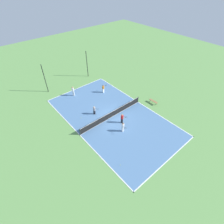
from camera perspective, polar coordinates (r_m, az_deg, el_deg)
The scene contains 14 objects.
ground_plane at distance 24.85m, azimuth 0.00°, elevation -1.58°, with size 80.00×80.00×0.00m, color #60934C.
court_surface at distance 24.84m, azimuth 0.00°, elevation -1.56°, with size 10.85×19.15×0.02m.
tennis_net at distance 24.49m, azimuth 0.00°, elevation -0.64°, with size 10.65×0.10×1.02m.
bench at distance 27.80m, azimuth 13.35°, elevation 3.45°, with size 0.36×1.45×0.45m.
player_far_white at distance 29.07m, azimuth -12.60°, elevation 6.87°, with size 0.89×0.89×1.70m.
player_center_orange at distance 29.29m, azimuth -2.87°, elevation 7.77°, with size 0.95×0.40×1.44m.
player_near_white at distance 22.28m, azimuth 3.58°, elevation -4.78°, with size 0.57×0.99×1.46m.
player_baseline_gray at distance 24.92m, azimuth -5.79°, elevation 0.70°, with size 0.77×0.97×1.36m.
player_coach_red at distance 23.42m, azimuth 3.34°, elevation -1.93°, with size 0.75×0.97×1.51m.
tennis_ball_left_sideline at distance 19.73m, azimuth 2.75°, elevation -16.89°, with size 0.07×0.07×0.07m, color #CCE033.
tennis_ball_right_alley at distance 25.01m, azimuth -10.11°, elevation -1.85°, with size 0.07×0.07×0.07m, color #CCE033.
tennis_ball_midcourt at distance 24.64m, azimuth 3.82°, elevation -1.96°, with size 0.07×0.07×0.07m, color #CCE033.
fence_post_back_left at distance 30.62m, azimuth -21.10°, elevation 10.10°, with size 0.12×0.12×4.92m.
fence_post_back_right at distance 33.67m, azimuth -8.16°, elevation 15.19°, with size 0.12×0.12×4.92m.
Camera 1 is at (-11.94, -14.04, 16.67)m, focal length 28.00 mm.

